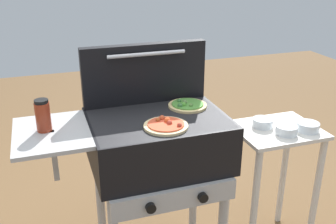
{
  "coord_description": "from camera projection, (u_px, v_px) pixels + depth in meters",
  "views": [
    {
      "loc": [
        -0.49,
        -1.62,
        1.62
      ],
      "look_at": [
        0.05,
        0.0,
        0.92
      ],
      "focal_mm": 42.32,
      "sensor_mm": 36.0,
      "label": 1
    }
  ],
  "objects": [
    {
      "name": "pizza_veggie",
      "position": [
        187.0,
        105.0,
        1.96
      ],
      "size": [
        0.19,
        0.19,
        0.04
      ],
      "color": "#E0C17F",
      "rests_on": "grill"
    },
    {
      "name": "topping_bowl_far",
      "position": [
        308.0,
        127.0,
        2.06
      ],
      "size": [
        0.12,
        0.12,
        0.04
      ],
      "color": "silver",
      "rests_on": "prep_table"
    },
    {
      "name": "prep_table",
      "position": [
        273.0,
        163.0,
        2.17
      ],
      "size": [
        0.44,
        0.36,
        0.75
      ],
      "color": "beige",
      "rests_on": "ground_plane"
    },
    {
      "name": "grill_lid_open",
      "position": [
        145.0,
        73.0,
        1.97
      ],
      "size": [
        0.63,
        0.08,
        0.3
      ],
      "color": "black",
      "rests_on": "grill"
    },
    {
      "name": "topping_bowl_middle",
      "position": [
        263.0,
        123.0,
        2.11
      ],
      "size": [
        0.11,
        0.11,
        0.04
      ],
      "color": "silver",
      "rests_on": "prep_table"
    },
    {
      "name": "topping_bowl_near",
      "position": [
        286.0,
        130.0,
        2.02
      ],
      "size": [
        0.11,
        0.11,
        0.04
      ],
      "color": "silver",
      "rests_on": "prep_table"
    },
    {
      "name": "sauce_jar",
      "position": [
        43.0,
        116.0,
        1.68
      ],
      "size": [
        0.06,
        0.06,
        0.14
      ],
      "color": "maroon",
      "rests_on": "grill"
    },
    {
      "name": "grill",
      "position": [
        156.0,
        146.0,
        1.89
      ],
      "size": [
        0.96,
        0.53,
        0.9
      ],
      "color": "black",
      "rests_on": "ground_plane"
    },
    {
      "name": "pizza_pepperoni",
      "position": [
        166.0,
        125.0,
        1.73
      ],
      "size": [
        0.2,
        0.2,
        0.04
      ],
      "color": "beige",
      "rests_on": "grill"
    }
  ]
}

